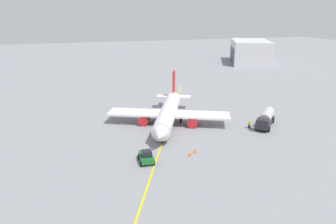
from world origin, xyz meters
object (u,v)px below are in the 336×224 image
airplane (168,113)px  refueling_worker (249,125)px  pushback_tug (146,157)px  safety_cone_nose (190,154)px  safety_cone_wingtip (195,151)px  fuel_tanker (266,118)px

airplane → refueling_worker: (7.02, 15.50, -1.73)m
pushback_tug → safety_cone_nose: bearing=91.3°
refueling_worker → airplane: bearing=-114.4°
pushback_tug → safety_cone_wingtip: (-1.06, 8.81, -0.68)m
fuel_tanker → refueling_worker: (0.39, -4.10, -0.89)m
safety_cone_nose → safety_cone_wingtip: 1.55m
refueling_worker → safety_cone_nose: 18.38m
safety_cone_nose → safety_cone_wingtip: safety_cone_nose is taller
airplane → pushback_tug: airplane is taller
airplane → safety_cone_nose: size_ratio=39.99×
airplane → fuel_tanker: airplane is taller
fuel_tanker → refueling_worker: bearing=-84.5°
pushback_tug → safety_cone_wingtip: bearing=96.9°
pushback_tug → safety_cone_nose: size_ratio=5.38×
fuel_tanker → safety_cone_wingtip: fuel_tanker is taller
airplane → safety_cone_nose: (15.47, -0.81, -2.21)m
pushback_tug → safety_cone_wingtip: pushback_tug is taller
refueling_worker → safety_cone_nose: (8.45, -16.31, -0.48)m
refueling_worker → safety_cone_nose: size_ratio=2.49×
pushback_tug → safety_cone_wingtip: 8.90m
safety_cone_nose → safety_cone_wingtip: bearing=125.4°
fuel_tanker → safety_cone_wingtip: 20.78m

